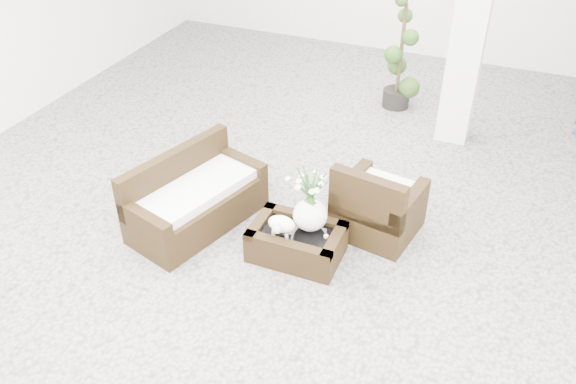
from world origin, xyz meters
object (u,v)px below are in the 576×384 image
at_px(armchair, 380,197).
at_px(loveseat, 196,193).
at_px(topiary, 401,54).
at_px(coffee_table, 297,243).

height_order(armchair, loveseat, armchair).
distance_m(armchair, topiary, 3.02).
xyz_separation_m(armchair, loveseat, (-1.82, -0.63, -0.03)).
relative_size(loveseat, topiary, 0.92).
height_order(coffee_table, topiary, topiary).
bearing_deg(coffee_table, topiary, 88.30).
height_order(coffee_table, loveseat, loveseat).
relative_size(coffee_table, loveseat, 0.60).
distance_m(armchair, loveseat, 1.92).
bearing_deg(coffee_table, armchair, 48.35).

